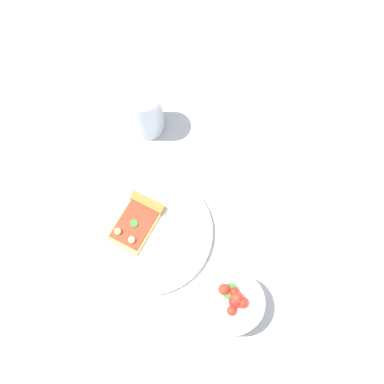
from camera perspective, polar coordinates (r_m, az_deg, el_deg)
name	(u,v)px	position (r m, az deg, el deg)	size (l,w,h in m)	color
ground_plane	(155,233)	(0.97, -4.58, -5.09)	(2.40, 2.40, 0.00)	#B2B7BC
plate	(150,232)	(0.97, -5.26, -4.97)	(0.26, 0.26, 0.01)	white
pizza_slice_main	(137,220)	(0.96, -6.77, -3.42)	(0.09, 0.13, 0.02)	#E5B256
salad_bowl	(234,303)	(0.91, 5.19, -13.58)	(0.12, 0.12, 0.07)	white
soda_glass	(146,113)	(1.03, -5.76, 9.72)	(0.08, 0.08, 0.13)	silver
paper_napkin	(240,141)	(1.06, 6.01, 6.33)	(0.12, 0.14, 0.00)	white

